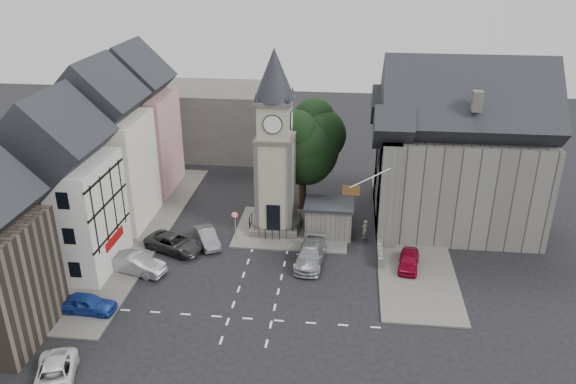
# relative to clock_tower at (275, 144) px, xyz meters

# --- Properties ---
(ground) EXTENTS (120.00, 120.00, 0.00)m
(ground) POSITION_rel_clock_tower_xyz_m (0.00, -7.99, -8.12)
(ground) COLOR black
(ground) RESTS_ON ground
(pavement_west) EXTENTS (6.00, 30.00, 0.14)m
(pavement_west) POSITION_rel_clock_tower_xyz_m (-12.50, -1.99, -8.05)
(pavement_west) COLOR #595651
(pavement_west) RESTS_ON ground
(pavement_east) EXTENTS (6.00, 26.00, 0.14)m
(pavement_east) POSITION_rel_clock_tower_xyz_m (12.00, 0.01, -8.05)
(pavement_east) COLOR #595651
(pavement_east) RESTS_ON ground
(central_island) EXTENTS (10.00, 8.00, 0.16)m
(central_island) POSITION_rel_clock_tower_xyz_m (1.50, 0.01, -8.04)
(central_island) COLOR #595651
(central_island) RESTS_ON ground
(road_markings) EXTENTS (20.00, 8.00, 0.01)m
(road_markings) POSITION_rel_clock_tower_xyz_m (0.00, -13.49, -8.12)
(road_markings) COLOR silver
(road_markings) RESTS_ON ground
(clock_tower) EXTENTS (4.86, 4.86, 16.25)m
(clock_tower) POSITION_rel_clock_tower_xyz_m (0.00, 0.00, 0.00)
(clock_tower) COLOR #4C4944
(clock_tower) RESTS_ON ground
(stone_shelter) EXTENTS (4.30, 3.30, 3.08)m
(stone_shelter) POSITION_rel_clock_tower_xyz_m (4.80, -0.49, -6.57)
(stone_shelter) COLOR #635F5B
(stone_shelter) RESTS_ON ground
(town_tree) EXTENTS (7.20, 7.20, 10.80)m
(town_tree) POSITION_rel_clock_tower_xyz_m (2.00, 5.01, -1.15)
(town_tree) COLOR black
(town_tree) RESTS_ON ground
(warning_sign_post) EXTENTS (0.70, 0.19, 2.85)m
(warning_sign_post) POSITION_rel_clock_tower_xyz_m (-3.20, -2.56, -6.09)
(warning_sign_post) COLOR black
(warning_sign_post) RESTS_ON ground
(terrace_pink) EXTENTS (8.10, 7.60, 12.80)m
(terrace_pink) POSITION_rel_clock_tower_xyz_m (-15.50, 8.01, -1.54)
(terrace_pink) COLOR pink
(terrace_pink) RESTS_ON ground
(terrace_cream) EXTENTS (8.10, 7.60, 12.80)m
(terrace_cream) POSITION_rel_clock_tower_xyz_m (-15.50, 0.01, -1.54)
(terrace_cream) COLOR beige
(terrace_cream) RESTS_ON ground
(terrace_tudor) EXTENTS (8.10, 7.60, 12.00)m
(terrace_tudor) POSITION_rel_clock_tower_xyz_m (-15.50, -7.99, -1.93)
(terrace_tudor) COLOR silver
(terrace_tudor) RESTS_ON ground
(backdrop_west) EXTENTS (20.00, 10.00, 8.00)m
(backdrop_west) POSITION_rel_clock_tower_xyz_m (-12.00, 20.01, -4.12)
(backdrop_west) COLOR #4C4944
(backdrop_west) RESTS_ON ground
(east_building) EXTENTS (14.40, 11.40, 12.60)m
(east_building) POSITION_rel_clock_tower_xyz_m (15.59, 3.01, -1.86)
(east_building) COLOR #635F5B
(east_building) RESTS_ON ground
(east_boundary_wall) EXTENTS (0.40, 16.00, 0.90)m
(east_boundary_wall) POSITION_rel_clock_tower_xyz_m (9.20, 2.01, -7.67)
(east_boundary_wall) COLOR #635F5B
(east_boundary_wall) RESTS_ON ground
(flagpole) EXTENTS (3.68, 0.10, 2.74)m
(flagpole) POSITION_rel_clock_tower_xyz_m (8.00, -3.99, -1.12)
(flagpole) COLOR white
(flagpole) RESTS_ON ground
(car_west_blue) EXTENTS (4.18, 1.83, 1.40)m
(car_west_blue) POSITION_rel_clock_tower_xyz_m (-11.50, -13.99, -7.42)
(car_west_blue) COLOR navy
(car_west_blue) RESTS_ON ground
(car_west_silver) EXTENTS (5.01, 2.78, 1.56)m
(car_west_silver) POSITION_rel_clock_tower_xyz_m (-9.92, -8.55, -7.34)
(car_west_silver) COLOR gray
(car_west_silver) RESTS_ON ground
(car_west_grey) EXTENTS (5.63, 4.09, 1.42)m
(car_west_grey) POSITION_rel_clock_tower_xyz_m (-8.00, -4.87, -7.41)
(car_west_grey) COLOR #303032
(car_west_grey) RESTS_ON ground
(car_island_silver) EXTENTS (3.22, 4.24, 1.34)m
(car_island_silver) POSITION_rel_clock_tower_xyz_m (-5.50, -3.49, -7.45)
(car_island_silver) COLOR gray
(car_island_silver) RESTS_ON ground
(car_island_east) EXTENTS (2.58, 5.43, 1.53)m
(car_island_east) POSITION_rel_clock_tower_xyz_m (3.57, -5.64, -7.36)
(car_island_east) COLOR #96999E
(car_island_east) RESTS_ON ground
(car_east_red) EXTENTS (2.12, 4.03, 1.31)m
(car_east_red) POSITION_rel_clock_tower_xyz_m (11.42, -5.50, -7.47)
(car_east_red) COLOR maroon
(car_east_red) RESTS_ON ground
(van_sw_white) EXTENTS (3.68, 5.30, 1.34)m
(van_sw_white) POSITION_rel_clock_tower_xyz_m (-10.22, -21.16, -7.45)
(van_sw_white) COLOR white
(van_sw_white) RESTS_ON ground
(pedestrian) EXTENTS (0.75, 0.73, 1.74)m
(pedestrian) POSITION_rel_clock_tower_xyz_m (8.00, -0.87, -7.25)
(pedestrian) COLOR #AEA190
(pedestrian) RESTS_ON ground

